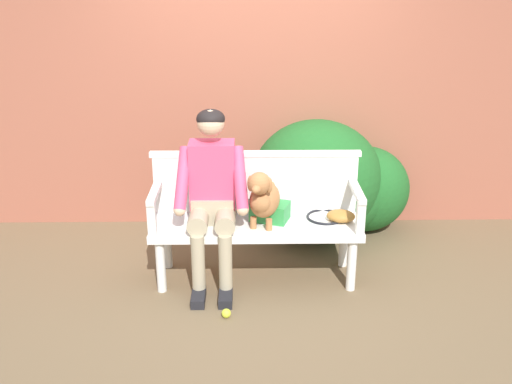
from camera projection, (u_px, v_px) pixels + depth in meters
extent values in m
plane|color=brown|center=(256.00, 277.00, 4.73)|extent=(40.00, 40.00, 0.00)
cube|color=#9E5642|center=(254.00, 84.00, 5.45)|extent=(8.00, 0.30, 2.61)
ellipsoid|color=#1E5B23|center=(330.00, 190.00, 5.40)|extent=(1.13, 0.79, 0.82)
ellipsoid|color=#1E5B23|center=(365.00, 189.00, 5.47)|extent=(0.81, 0.70, 0.79)
ellipsoid|color=#1E5B23|center=(316.00, 178.00, 5.35)|extent=(1.17, 1.12, 1.06)
cube|color=white|center=(256.00, 226.00, 4.57)|extent=(1.60, 0.51, 0.06)
cylinder|color=white|center=(161.00, 266.00, 4.47)|extent=(0.07, 0.07, 0.42)
cylinder|color=white|center=(352.00, 265.00, 4.49)|extent=(0.07, 0.07, 0.42)
cylinder|color=white|center=(167.00, 244.00, 4.83)|extent=(0.07, 0.07, 0.42)
cylinder|color=white|center=(344.00, 242.00, 4.85)|extent=(0.07, 0.07, 0.42)
cube|color=white|center=(256.00, 184.00, 4.69)|extent=(1.60, 0.05, 0.46)
cube|color=white|center=(256.00, 154.00, 4.60)|extent=(1.64, 0.06, 0.04)
cube|color=white|center=(152.00, 220.00, 4.31)|extent=(0.06, 0.06, 0.24)
cube|color=white|center=(155.00, 191.00, 4.46)|extent=(0.06, 0.51, 0.04)
cube|color=white|center=(361.00, 219.00, 4.33)|extent=(0.06, 0.06, 0.24)
cube|color=white|center=(357.00, 190.00, 4.48)|extent=(0.06, 0.51, 0.04)
cube|color=black|center=(199.00, 297.00, 4.38)|extent=(0.10, 0.24, 0.07)
cylinder|color=tan|center=(198.00, 262.00, 4.37)|extent=(0.10, 0.10, 0.43)
cylinder|color=tan|center=(199.00, 219.00, 4.42)|extent=(0.15, 0.32, 0.15)
cube|color=black|center=(226.00, 297.00, 4.39)|extent=(0.10, 0.24, 0.07)
cylinder|color=tan|center=(225.00, 262.00, 4.37)|extent=(0.10, 0.10, 0.43)
cylinder|color=tan|center=(225.00, 219.00, 4.43)|extent=(0.15, 0.32, 0.15)
cube|color=tan|center=(213.00, 208.00, 4.57)|extent=(0.32, 0.24, 0.20)
cube|color=#E04770|center=(212.00, 175.00, 4.50)|extent=(0.34, 0.22, 0.52)
cylinder|color=#E04770|center=(183.00, 178.00, 4.37)|extent=(0.14, 0.33, 0.45)
sphere|color=#DBB28E|center=(180.00, 210.00, 4.33)|extent=(0.09, 0.09, 0.09)
cylinder|color=#E04770|center=(240.00, 178.00, 4.38)|extent=(0.14, 0.33, 0.45)
sphere|color=#DBB28E|center=(243.00, 210.00, 4.33)|extent=(0.09, 0.09, 0.09)
sphere|color=#DBB28E|center=(211.00, 123.00, 4.33)|extent=(0.20, 0.20, 0.20)
ellipsoid|color=black|center=(211.00, 119.00, 4.33)|extent=(0.21, 0.21, 0.14)
cylinder|color=#AD7042|center=(253.00, 223.00, 4.45)|extent=(0.05, 0.05, 0.09)
cylinder|color=#AD7042|center=(269.00, 225.00, 4.42)|extent=(0.05, 0.05, 0.09)
cylinder|color=#AD7042|center=(261.00, 213.00, 4.63)|extent=(0.05, 0.05, 0.09)
cylinder|color=#AD7042|center=(276.00, 215.00, 4.60)|extent=(0.05, 0.05, 0.09)
ellipsoid|color=#AD7042|center=(265.00, 200.00, 4.47)|extent=(0.31, 0.38, 0.26)
sphere|color=#AD7042|center=(261.00, 202.00, 4.36)|extent=(0.15, 0.15, 0.15)
sphere|color=#AD7042|center=(259.00, 183.00, 4.27)|extent=(0.16, 0.16, 0.16)
ellipsoid|color=#AD7042|center=(257.00, 189.00, 4.21)|extent=(0.09, 0.11, 0.06)
ellipsoid|color=#AD7042|center=(251.00, 183.00, 4.30)|extent=(0.06, 0.05, 0.12)
ellipsoid|color=#AD7042|center=(269.00, 185.00, 4.27)|extent=(0.06, 0.05, 0.12)
sphere|color=#AD7042|center=(270.00, 186.00, 4.59)|extent=(0.08, 0.08, 0.08)
torus|color=black|center=(325.00, 217.00, 4.64)|extent=(0.34, 0.34, 0.02)
cylinder|color=silver|center=(325.00, 218.00, 4.64)|extent=(0.25, 0.25, 0.00)
cube|color=black|center=(326.00, 208.00, 4.79)|extent=(0.05, 0.08, 0.02)
cylinder|color=black|center=(328.00, 202.00, 4.92)|extent=(0.07, 0.22, 0.03)
ellipsoid|color=#9E6B2D|center=(341.00, 216.00, 4.57)|extent=(0.24, 0.20, 0.09)
cube|color=#2D8E42|center=(270.00, 211.00, 4.59)|extent=(0.33, 0.28, 0.14)
sphere|color=#CCDB33|center=(226.00, 313.00, 4.19)|extent=(0.07, 0.07, 0.07)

